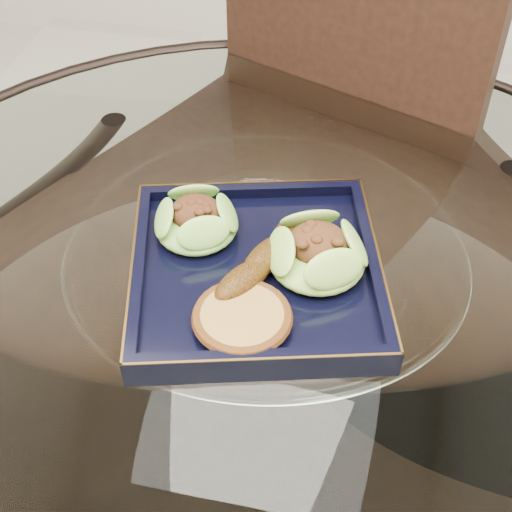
# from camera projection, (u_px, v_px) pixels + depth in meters

# --- Properties ---
(dining_table) EXTENTS (1.13, 1.13, 0.77)m
(dining_table) POSITION_uv_depth(u_px,v_px,m) (264.00, 373.00, 0.91)
(dining_table) COLOR white
(dining_table) RESTS_ON ground
(dining_chair) EXTENTS (0.58, 0.58, 1.03)m
(dining_chair) POSITION_uv_depth(u_px,v_px,m) (298.00, 222.00, 1.14)
(dining_chair) COLOR black
(dining_chair) RESTS_ON ground
(navy_plate) EXTENTS (0.33, 0.33, 0.02)m
(navy_plate) POSITION_uv_depth(u_px,v_px,m) (256.00, 275.00, 0.79)
(navy_plate) COLOR black
(navy_plate) RESTS_ON dining_table
(lettuce_wrap_left) EXTENTS (0.10, 0.10, 0.03)m
(lettuce_wrap_left) POSITION_uv_depth(u_px,v_px,m) (196.00, 223.00, 0.81)
(lettuce_wrap_left) COLOR #56952B
(lettuce_wrap_left) RESTS_ON navy_plate
(lettuce_wrap_right) EXTENTS (0.11, 0.11, 0.04)m
(lettuce_wrap_right) POSITION_uv_depth(u_px,v_px,m) (317.00, 255.00, 0.77)
(lettuce_wrap_right) COLOR #6DA32F
(lettuce_wrap_right) RESTS_ON navy_plate
(roasted_plantain) EXTENTS (0.09, 0.16, 0.03)m
(roasted_plantain) POSITION_uv_depth(u_px,v_px,m) (266.00, 257.00, 0.77)
(roasted_plantain) COLOR #583109
(roasted_plantain) RESTS_ON navy_plate
(crumb_patty) EXTENTS (0.11, 0.11, 0.02)m
(crumb_patty) POSITION_uv_depth(u_px,v_px,m) (242.00, 319.00, 0.72)
(crumb_patty) COLOR #AA8238
(crumb_patty) RESTS_ON navy_plate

